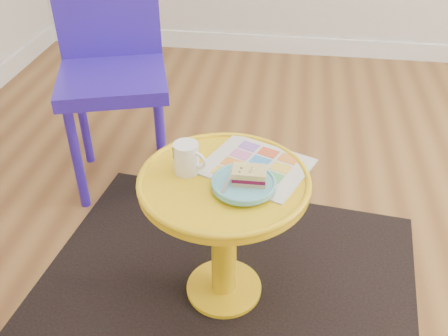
# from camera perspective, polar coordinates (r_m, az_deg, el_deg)

# --- Properties ---
(floor) EXTENTS (4.00, 4.00, 0.00)m
(floor) POSITION_cam_1_polar(r_m,az_deg,el_deg) (1.94, 12.81, -10.32)
(floor) COLOR brown
(floor) RESTS_ON ground
(room_walls) EXTENTS (4.00, 4.00, 4.00)m
(room_walls) POSITION_cam_1_polar(r_m,az_deg,el_deg) (2.80, -8.63, 7.20)
(room_walls) COLOR silver
(room_walls) RESTS_ON ground
(rug) EXTENTS (1.41, 1.24, 0.01)m
(rug) POSITION_cam_1_polar(r_m,az_deg,el_deg) (1.80, 0.00, -13.71)
(rug) COLOR black
(rug) RESTS_ON ground
(side_table) EXTENTS (0.51, 0.51, 0.48)m
(side_table) POSITION_cam_1_polar(r_m,az_deg,el_deg) (1.55, 0.00, -5.33)
(side_table) COLOR yellow
(side_table) RESTS_ON ground
(chair) EXTENTS (0.53, 0.54, 0.96)m
(chair) POSITION_cam_1_polar(r_m,az_deg,el_deg) (2.14, -12.77, 12.21)
(chair) COLOR #321CB6
(chair) RESTS_ON ground
(newspaper) EXTENTS (0.37, 0.35, 0.01)m
(newspaper) POSITION_cam_1_polar(r_m,az_deg,el_deg) (1.52, 3.69, 0.23)
(newspaper) COLOR silver
(newspaper) RESTS_ON side_table
(mug) EXTENTS (0.10, 0.07, 0.10)m
(mug) POSITION_cam_1_polar(r_m,az_deg,el_deg) (1.47, -4.26, 1.22)
(mug) COLOR white
(mug) RESTS_ON side_table
(plate) EXTENTS (0.18, 0.18, 0.02)m
(plate) POSITION_cam_1_polar(r_m,az_deg,el_deg) (1.42, 2.26, -1.85)
(plate) COLOR #63BED1
(plate) RESTS_ON newspaper
(cake_slice) EXTENTS (0.10, 0.07, 0.04)m
(cake_slice) POSITION_cam_1_polar(r_m,az_deg,el_deg) (1.41, 2.92, -0.83)
(cake_slice) COLOR #D3BC8C
(cake_slice) RESTS_ON plate
(fork) EXTENTS (0.04, 0.14, 0.00)m
(fork) POSITION_cam_1_polar(r_m,az_deg,el_deg) (1.42, 0.61, -1.26)
(fork) COLOR silver
(fork) RESTS_ON plate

